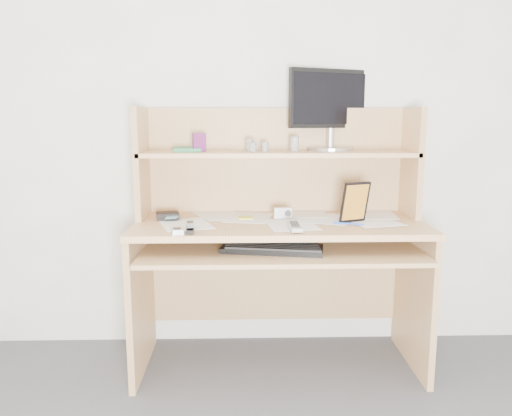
{
  "coord_description": "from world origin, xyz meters",
  "views": [
    {
      "loc": [
        -0.18,
        -0.9,
        1.24
      ],
      "look_at": [
        -0.11,
        1.43,
        0.83
      ],
      "focal_mm": 35.0,
      "sensor_mm": 36.0,
      "label": 1
    }
  ],
  "objects_px": {
    "game_case": "(355,202)",
    "tv_remote": "(295,227)",
    "monitor": "(331,107)",
    "keyboard": "(272,248)",
    "desk": "(278,229)"
  },
  "relations": [
    {
      "from": "desk",
      "to": "keyboard",
      "type": "relative_size",
      "value": 2.91
    },
    {
      "from": "keyboard",
      "to": "game_case",
      "type": "height_order",
      "value": "game_case"
    },
    {
      "from": "keyboard",
      "to": "tv_remote",
      "type": "xyz_separation_m",
      "value": [
        0.1,
        0.0,
        0.1
      ]
    },
    {
      "from": "game_case",
      "to": "tv_remote",
      "type": "bearing_deg",
      "value": -179.25
    },
    {
      "from": "game_case",
      "to": "monitor",
      "type": "xyz_separation_m",
      "value": [
        -0.07,
        0.31,
        0.45
      ]
    },
    {
      "from": "desk",
      "to": "keyboard",
      "type": "xyz_separation_m",
      "value": [
        -0.05,
        -0.26,
        -0.03
      ]
    },
    {
      "from": "desk",
      "to": "monitor",
      "type": "relative_size",
      "value": 3.06
    },
    {
      "from": "tv_remote",
      "to": "monitor",
      "type": "height_order",
      "value": "monitor"
    },
    {
      "from": "game_case",
      "to": "monitor",
      "type": "distance_m",
      "value": 0.55
    },
    {
      "from": "keyboard",
      "to": "game_case",
      "type": "relative_size",
      "value": 2.45
    },
    {
      "from": "keyboard",
      "to": "tv_remote",
      "type": "bearing_deg",
      "value": 11.12
    },
    {
      "from": "desk",
      "to": "keyboard",
      "type": "height_order",
      "value": "desk"
    },
    {
      "from": "monitor",
      "to": "tv_remote",
      "type": "bearing_deg",
      "value": -139.45
    },
    {
      "from": "monitor",
      "to": "keyboard",
      "type": "bearing_deg",
      "value": -148.86
    },
    {
      "from": "keyboard",
      "to": "monitor",
      "type": "bearing_deg",
      "value": 63.53
    }
  ]
}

